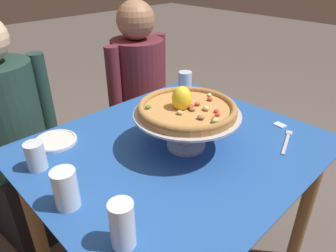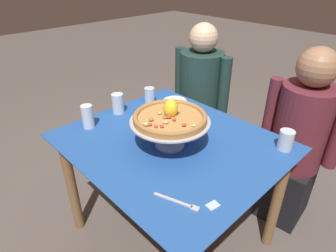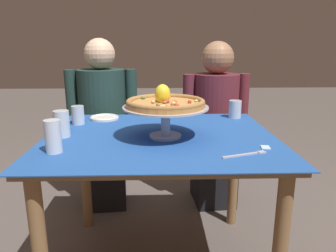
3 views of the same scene
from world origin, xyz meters
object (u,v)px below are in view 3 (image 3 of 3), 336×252
object	(u,v)px
pizza	(165,102)
dinner_fork	(247,154)
water_glass_back_left	(78,116)
water_glass_back_right	(235,110)
pizza_stand	(166,114)
water_glass_front_left	(53,139)
sugar_packet	(265,147)
side_plate	(104,118)
water_glass_side_left	(62,126)
diner_left	(104,129)
diner_right	(215,130)

from	to	relation	value
pizza	dinner_fork	world-z (taller)	pizza
water_glass_back_left	water_glass_back_right	size ratio (longest dim) A/B	0.98
pizza_stand	dinner_fork	xyz separation A→B (m)	(0.32, -0.26, -0.11)
water_glass_front_left	sugar_packet	distance (m)	0.88
water_glass_front_left	water_glass_back_right	bearing A→B (deg)	34.27
water_glass_back_left	side_plate	distance (m)	0.17
water_glass_back_right	water_glass_side_left	size ratio (longest dim) A/B	0.83
diner_left	dinner_fork	bearing A→B (deg)	-53.45
diner_right	sugar_packet	bearing A→B (deg)	-86.89
dinner_fork	diner_right	size ratio (longest dim) A/B	0.16
water_glass_back_right	diner_right	world-z (taller)	diner_right
water_glass_back_right	diner_left	xyz separation A→B (m)	(-0.85, 0.34, -0.20)
water_glass_front_left	pizza	bearing A→B (deg)	24.00
water_glass_front_left	water_glass_back_left	bearing A→B (deg)	91.88
water_glass_back_right	side_plate	world-z (taller)	water_glass_back_right
water_glass_back_left	dinner_fork	bearing A→B (deg)	-33.72
water_glass_front_left	diner_left	size ratio (longest dim) A/B	0.11
sugar_packet	diner_right	distance (m)	0.93
pizza	dinner_fork	bearing A→B (deg)	-39.26
side_plate	dinner_fork	distance (m)	0.93
pizza	sugar_packet	xyz separation A→B (m)	(0.42, -0.18, -0.17)
pizza_stand	sugar_packet	world-z (taller)	pizza_stand
water_glass_front_left	dinner_fork	size ratio (longest dim) A/B	0.71
water_glass_back_right	dinner_fork	distance (m)	0.67
water_glass_side_left	water_glass_back_right	bearing A→B (deg)	22.18
water_glass_back_right	diner_left	distance (m)	0.93
side_plate	sugar_packet	size ratio (longest dim) A/B	3.32
side_plate	sugar_packet	world-z (taller)	side_plate
pizza_stand	diner_right	size ratio (longest dim) A/B	0.34
pizza	side_plate	xyz separation A→B (m)	(-0.35, 0.38, -0.16)
dinner_fork	pizza	bearing A→B (deg)	140.74
pizza	water_glass_front_left	world-z (taller)	pizza
water_glass_side_left	dinner_fork	world-z (taller)	water_glass_side_left
pizza_stand	dinner_fork	size ratio (longest dim) A/B	2.10
pizza	dinner_fork	distance (m)	0.44
pizza	diner_left	size ratio (longest dim) A/B	0.31
sugar_packet	diner_left	world-z (taller)	diner_left
side_plate	sugar_packet	xyz separation A→B (m)	(0.77, -0.56, -0.01)
water_glass_back_right	water_glass_side_left	bearing A→B (deg)	-157.82
water_glass_front_left	diner_right	distance (m)	1.27
side_plate	diner_left	xyz separation A→B (m)	(-0.07, 0.35, -0.16)
water_glass_back_right	dinner_fork	size ratio (longest dim) A/B	0.55
water_glass_back_right	diner_right	distance (m)	0.40
water_glass_back_left	water_glass_front_left	size ratio (longest dim) A/B	0.75
water_glass_back_right	dinner_fork	xyz separation A→B (m)	(-0.11, -0.66, -0.04)
water_glass_side_left	side_plate	world-z (taller)	water_glass_side_left
water_glass_side_left	diner_right	distance (m)	1.14
pizza_stand	diner_left	distance (m)	0.89
dinner_fork	diner_right	bearing A→B (deg)	86.91
dinner_fork	sugar_packet	size ratio (longest dim) A/B	3.81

